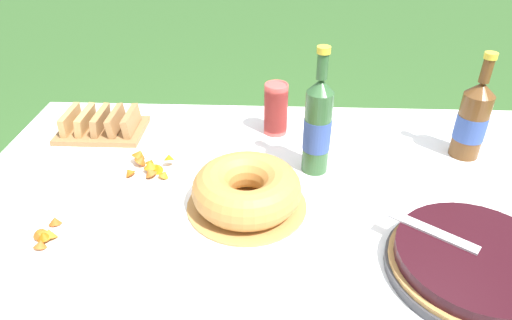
% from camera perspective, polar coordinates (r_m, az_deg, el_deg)
% --- Properties ---
extents(garden_table, '(1.68, 1.03, 0.77)m').
position_cam_1_polar(garden_table, '(1.21, 4.11, -7.43)').
color(garden_table, brown).
rests_on(garden_table, ground_plane).
extents(tablecloth, '(1.69, 1.04, 0.10)m').
position_cam_1_polar(tablecloth, '(1.17, 4.22, -5.22)').
color(tablecloth, white).
rests_on(tablecloth, garden_table).
extents(berry_tart, '(0.36, 0.36, 0.06)m').
position_cam_1_polar(berry_tart, '(1.05, 25.71, -11.55)').
color(berry_tart, '#38383D').
rests_on(berry_tart, tablecloth).
extents(serving_knife, '(0.32, 0.24, 0.01)m').
position_cam_1_polar(serving_knife, '(1.02, 27.73, -10.70)').
color(serving_knife, silver).
rests_on(serving_knife, berry_tart).
extents(bundt_cake, '(0.29, 0.29, 0.10)m').
position_cam_1_polar(bundt_cake, '(1.10, -1.17, -3.76)').
color(bundt_cake, '#B78447').
rests_on(bundt_cake, tablecloth).
extents(cup_stack, '(0.07, 0.07, 0.16)m').
position_cam_1_polar(cup_stack, '(1.41, 2.50, 6.40)').
color(cup_stack, '#E04C47').
rests_on(cup_stack, tablecloth).
extents(cider_bottle_green, '(0.07, 0.07, 0.35)m').
position_cam_1_polar(cider_bottle_green, '(1.20, 7.70, 4.19)').
color(cider_bottle_green, '#2D562D').
rests_on(cider_bottle_green, tablecloth).
extents(cider_bottle_amber, '(0.08, 0.08, 0.31)m').
position_cam_1_polar(cider_bottle_amber, '(1.41, 25.43, 4.53)').
color(cider_bottle_amber, brown).
rests_on(cider_bottle_amber, tablecloth).
extents(snack_plate_near, '(0.22, 0.22, 0.06)m').
position_cam_1_polar(snack_plate_near, '(1.27, -13.14, -1.31)').
color(snack_plate_near, white).
rests_on(snack_plate_near, tablecloth).
extents(snack_plate_left, '(0.20, 0.20, 0.04)m').
position_cam_1_polar(snack_plate_left, '(1.13, -25.19, -8.93)').
color(snack_plate_left, white).
rests_on(snack_plate_left, tablecloth).
extents(bread_board, '(0.26, 0.18, 0.07)m').
position_cam_1_polar(bread_board, '(1.51, -18.74, 4.14)').
color(bread_board, olive).
rests_on(bread_board, tablecloth).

